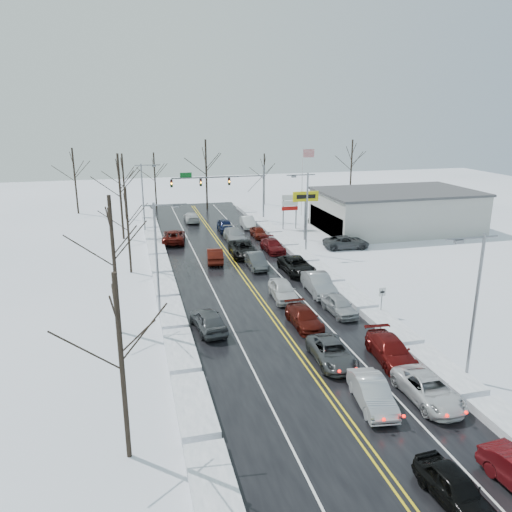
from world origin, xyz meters
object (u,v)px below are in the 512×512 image
object	(u,v)px
tires_plus_sign	(306,200)
oncoming_car_0	(215,262)
traffic_signal_mast	(229,184)
dealership_building	(396,210)
queued_car_0	(453,502)
flagpole	(303,176)

from	to	relation	value
tires_plus_sign	oncoming_car_0	xyz separation A→B (m)	(-12.37, -6.56, -4.99)
traffic_signal_mast	oncoming_car_0	distance (m)	20.06
dealership_building	queued_car_0	world-z (taller)	dealership_building
tires_plus_sign	traffic_signal_mast	bearing A→B (deg)	120.46
tires_plus_sign	dealership_building	bearing A→B (deg)	8.47
flagpole	traffic_signal_mast	bearing A→B (deg)	-170.27
traffic_signal_mast	dealership_building	distance (m)	23.01
traffic_signal_mast	queued_car_0	xyz separation A→B (m)	(-1.59, -54.22, -5.48)
traffic_signal_mast	tires_plus_sign	xyz separation A→B (m)	(7.05, -12.00, -0.49)
flagpole	queued_car_0	distance (m)	58.09
oncoming_car_0	tires_plus_sign	bearing A→B (deg)	-144.97
traffic_signal_mast	tires_plus_sign	size ratio (longest dim) A/B	2.21
queued_car_0	oncoming_car_0	bearing A→B (deg)	92.13
dealership_building	tires_plus_sign	bearing A→B (deg)	-171.53
flagpole	oncoming_car_0	size ratio (longest dim) A/B	2.15
tires_plus_sign	queued_car_0	size ratio (longest dim) A/B	1.48
flagpole	oncoming_car_0	xyz separation A→B (m)	(-17.04, -20.57, -5.93)
tires_plus_sign	queued_car_0	xyz separation A→B (m)	(-8.65, -42.23, -4.99)
traffic_signal_mast	queued_car_0	bearing A→B (deg)	-91.68
dealership_building	oncoming_car_0	world-z (taller)	dealership_building
oncoming_car_0	flagpole	bearing A→B (deg)	-122.56
traffic_signal_mast	flagpole	size ratio (longest dim) A/B	1.33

